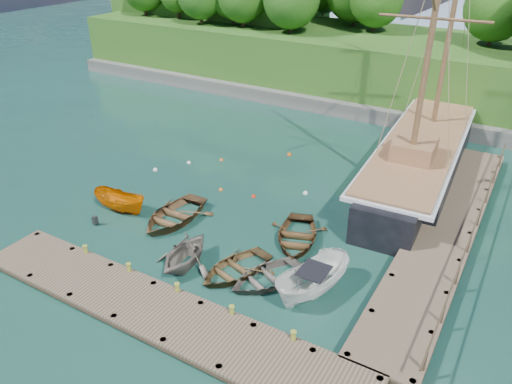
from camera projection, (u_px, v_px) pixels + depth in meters
ground at (207, 237)px, 28.17m from camera, size 160.00×160.00×0.00m
dock_near at (158, 312)px, 22.15m from camera, size 20.00×3.20×1.10m
dock_east at (445, 229)px, 28.13m from camera, size 3.20×24.00×1.10m
bollard_0 at (88, 262)px, 26.10m from camera, size 0.26×0.26×0.45m
bollard_1 at (131, 281)px, 24.76m from camera, size 0.26×0.26×0.45m
bollard_2 at (179, 301)px, 23.42m from camera, size 0.26×0.26×0.45m
bollard_3 at (232, 324)px, 22.08m from camera, size 0.26×0.26×0.45m
bollard_4 at (293, 350)px, 20.74m from camera, size 0.26×0.26×0.45m
rowboat_0 at (174, 221)px, 29.73m from camera, size 3.57×4.97×1.02m
rowboat_1 at (186, 266)px, 25.84m from camera, size 3.48×3.95×1.95m
rowboat_2 at (235, 273)px, 25.27m from camera, size 4.05×4.84×0.86m
rowboat_3 at (266, 282)px, 24.69m from camera, size 4.39×4.95×0.85m
rowboat_4 at (296, 242)px, 27.78m from camera, size 4.62×5.42×0.95m
motorboat_orange at (122, 211)px, 30.74m from camera, size 3.85×1.52×1.47m
cabin_boat_white at (312, 295)px, 23.83m from camera, size 3.02×5.09×1.85m
schooner at (420, 160)px, 34.67m from camera, size 6.11×27.59×20.21m
mooring_buoy_0 at (155, 170)px, 35.74m from camera, size 0.35×0.35×0.35m
mooring_buoy_1 at (221, 190)px, 33.09m from camera, size 0.29×0.29×0.29m
mooring_buoy_2 at (254, 197)px, 32.29m from camera, size 0.29×0.29×0.29m
mooring_buoy_3 at (305, 194)px, 32.66m from camera, size 0.35×0.35×0.35m
mooring_buoy_4 at (222, 160)px, 37.21m from camera, size 0.28×0.28×0.28m
mooring_buoy_5 at (289, 155)px, 38.06m from camera, size 0.35×0.35×0.35m
mooring_buoy_6 at (189, 163)px, 36.78m from camera, size 0.32×0.32×0.32m
headland at (275, 26)px, 55.01m from camera, size 51.00×19.31×12.90m
distant_ridge at (491, 5)px, 77.15m from camera, size 117.00×40.00×10.00m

